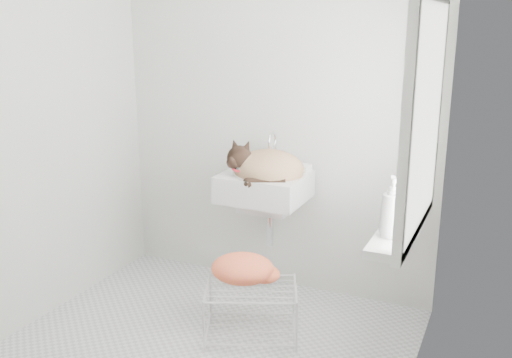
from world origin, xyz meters
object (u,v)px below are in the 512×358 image
at_px(wire_rack, 251,312).
at_px(bottle_a, 390,237).
at_px(cat, 265,168).
at_px(sink, 265,174).
at_px(bottle_c, 406,211).
at_px(bottle_b, 396,227).

xyz_separation_m(wire_rack, bottle_a, (0.82, -0.30, 0.70)).
bearing_deg(wire_rack, cat, 104.16).
xyz_separation_m(sink, bottle_a, (0.95, -0.77, 0.00)).
height_order(wire_rack, bottle_a, bottle_a).
relative_size(cat, bottle_a, 2.16).
bearing_deg(bottle_c, wire_rack, -173.63).
height_order(cat, bottle_c, cat).
xyz_separation_m(cat, bottle_b, (0.94, -0.61, -0.04)).
relative_size(wire_rack, bottle_b, 2.60).
height_order(bottle_a, bottle_b, bottle_a).
height_order(bottle_b, bottle_c, bottle_b).
relative_size(sink, bottle_c, 3.11).
distance_m(cat, bottle_b, 1.12).
xyz_separation_m(cat, bottle_c, (0.94, -0.37, -0.04)).
height_order(sink, wire_rack, sink).
relative_size(bottle_a, bottle_b, 1.17).
distance_m(cat, bottle_c, 1.01).
height_order(cat, bottle_b, cat).
relative_size(sink, cat, 1.04).
distance_m(bottle_a, bottle_b, 0.14).
bearing_deg(sink, cat, -56.38).
relative_size(bottle_b, bottle_c, 1.18).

